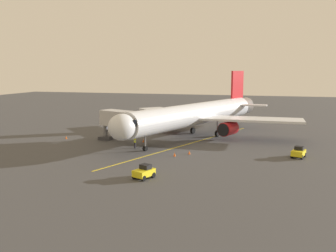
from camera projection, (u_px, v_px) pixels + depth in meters
The scene contains 11 objects.
ground_plane at pixel (194, 138), 63.24m from camera, with size 220.00×220.00×0.00m, color #424244.
apron_lead_in_line at pixel (188, 144), 58.10m from camera, with size 0.24×40.00×0.01m, color yellow.
airplane at pixel (197, 115), 63.42m from camera, with size 32.34×38.65×11.50m.
jet_bridge at pixel (130, 120), 57.80m from camera, with size 11.25×6.54×5.40m.
ground_crew_marshaller at pixel (135, 142), 54.91m from camera, with size 0.43×0.47×1.71m.
tug_near_nose at pixel (299, 152), 49.07m from camera, with size 2.13×2.64×1.50m.
tug_portside at pixel (144, 172), 39.68m from camera, with size 2.24×2.69×1.50m.
safety_cone_nose_left at pixel (66, 137), 62.42m from camera, with size 0.32×0.32×0.55m, color #F2590F.
safety_cone_nose_right at pixel (143, 140), 59.54m from camera, with size 0.32×0.32×0.55m, color #F2590F.
safety_cone_wing_port at pixel (189, 152), 51.04m from camera, with size 0.32×0.32×0.55m, color #F2590F.
safety_cone_wing_starboard at pixel (175, 154), 49.83m from camera, with size 0.32×0.32×0.55m, color #F2590F.
Camera 1 is at (-12.43, 61.09, 11.73)m, focal length 38.95 mm.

